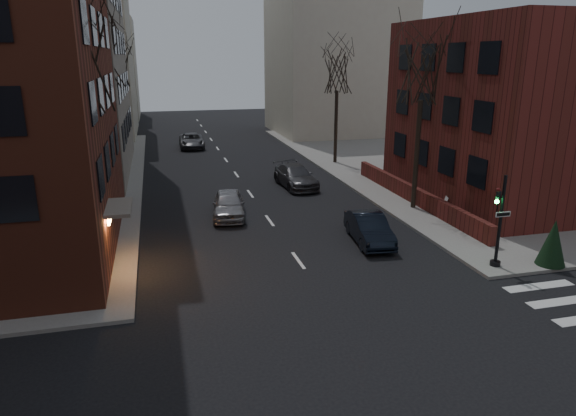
# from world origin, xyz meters

# --- Properties ---
(sidewalk_far_right) EXTENTS (44.00, 44.00, 0.15)m
(sidewalk_far_right) POSITION_xyz_m (29.00, 30.00, 0.07)
(sidewalk_far_right) COLOR gray
(sidewalk_far_right) RESTS_ON ground
(building_right_brick) EXTENTS (12.00, 14.00, 11.00)m
(building_right_brick) POSITION_xyz_m (16.50, 19.00, 5.50)
(building_right_brick) COLOR maroon
(building_right_brick) RESTS_ON ground
(low_wall_right) EXTENTS (0.35, 16.00, 1.00)m
(low_wall_right) POSITION_xyz_m (9.30, 19.00, 0.65)
(low_wall_right) COLOR maroon
(low_wall_right) RESTS_ON sidewalk_far_right
(building_distant_la) EXTENTS (14.00, 16.00, 18.00)m
(building_distant_la) POSITION_xyz_m (-15.00, 55.00, 9.00)
(building_distant_la) COLOR beige
(building_distant_la) RESTS_ON ground
(building_distant_ra) EXTENTS (14.00, 14.00, 16.00)m
(building_distant_ra) POSITION_xyz_m (15.00, 50.00, 8.00)
(building_distant_ra) COLOR beige
(building_distant_ra) RESTS_ON ground
(building_distant_lb) EXTENTS (10.00, 12.00, 14.00)m
(building_distant_lb) POSITION_xyz_m (-13.00, 72.00, 7.00)
(building_distant_lb) COLOR beige
(building_distant_lb) RESTS_ON ground
(traffic_signal) EXTENTS (0.76, 0.44, 4.00)m
(traffic_signal) POSITION_xyz_m (7.94, 8.99, 1.91)
(traffic_signal) COLOR black
(traffic_signal) RESTS_ON sidewalk_far_right
(tree_left_a) EXTENTS (4.18, 4.18, 10.26)m
(tree_left_a) POSITION_xyz_m (-8.80, 14.00, 8.47)
(tree_left_a) COLOR #2D231C
(tree_left_a) RESTS_ON sidewalk_far_left
(tree_left_b) EXTENTS (4.40, 4.40, 10.80)m
(tree_left_b) POSITION_xyz_m (-8.80, 26.00, 8.91)
(tree_left_b) COLOR #2D231C
(tree_left_b) RESTS_ON sidewalk_far_left
(tree_left_c) EXTENTS (3.96, 3.96, 9.72)m
(tree_left_c) POSITION_xyz_m (-8.80, 40.00, 8.03)
(tree_left_c) COLOR #2D231C
(tree_left_c) RESTS_ON sidewalk_far_left
(tree_right_a) EXTENTS (3.96, 3.96, 9.72)m
(tree_right_a) POSITION_xyz_m (8.80, 18.00, 8.03)
(tree_right_a) COLOR #2D231C
(tree_right_a) RESTS_ON sidewalk_far_right
(tree_right_b) EXTENTS (3.74, 3.74, 9.18)m
(tree_right_b) POSITION_xyz_m (8.80, 32.00, 7.59)
(tree_right_b) COLOR #2D231C
(tree_right_b) RESTS_ON sidewalk_far_right
(streetlamp_near) EXTENTS (0.36, 0.36, 6.28)m
(streetlamp_near) POSITION_xyz_m (-8.20, 22.00, 4.24)
(streetlamp_near) COLOR black
(streetlamp_near) RESTS_ON sidewalk_far_left
(streetlamp_far) EXTENTS (0.36, 0.36, 6.28)m
(streetlamp_far) POSITION_xyz_m (-8.20, 42.00, 4.24)
(streetlamp_far) COLOR black
(streetlamp_far) RESTS_ON sidewalk_far_left
(parked_sedan) EXTENTS (1.97, 4.46, 1.42)m
(parked_sedan) POSITION_xyz_m (4.00, 13.42, 0.71)
(parked_sedan) COLOR black
(parked_sedan) RESTS_ON ground
(car_lane_silver) EXTENTS (2.36, 4.62, 1.50)m
(car_lane_silver) POSITION_xyz_m (-2.09, 19.30, 0.75)
(car_lane_silver) COLOR gray
(car_lane_silver) RESTS_ON ground
(car_lane_gray) EXTENTS (2.45, 5.29, 1.50)m
(car_lane_gray) POSITION_xyz_m (3.44, 25.12, 0.75)
(car_lane_gray) COLOR #3B3B3F
(car_lane_gray) RESTS_ON ground
(car_lane_far) EXTENTS (2.48, 5.19, 1.43)m
(car_lane_far) POSITION_xyz_m (-2.44, 43.04, 0.71)
(car_lane_far) COLOR #444449
(car_lane_far) RESTS_ON ground
(sandwich_board) EXTENTS (0.48, 0.58, 0.81)m
(sandwich_board) POSITION_xyz_m (10.50, 17.02, 0.55)
(sandwich_board) COLOR silver
(sandwich_board) RESTS_ON sidewalk_far_right
(evergreen_shrub) EXTENTS (1.26, 1.26, 2.03)m
(evergreen_shrub) POSITION_xyz_m (10.37, 8.50, 1.17)
(evergreen_shrub) COLOR #183216
(evergreen_shrub) RESTS_ON sidewalk_far_right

